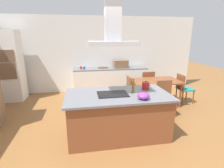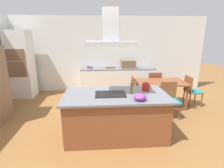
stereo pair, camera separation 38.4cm
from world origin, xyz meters
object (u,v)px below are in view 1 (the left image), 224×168
(tea_kettle, at_px, (146,86))
(chair_facing_island, at_px, (165,95))
(countertop_microwave, at_px, (121,64))
(range_hood, at_px, (113,31))
(coffee_mug_red, at_px, (81,68))
(wall_oven_stack, at_px, (10,66))
(cutting_board, at_px, (103,68))
(coffee_mug_blue, at_px, (84,68))
(chair_at_left_end, at_px, (125,90))
(chair_at_right_end, at_px, (183,87))
(olive_oil_bottle, at_px, (133,87))
(mixing_bowl, at_px, (143,96))
(cooktop, at_px, (113,94))
(chair_facing_back_wall, at_px, (147,82))
(dining_table, at_px, (155,83))

(tea_kettle, distance_m, chair_facing_island, 1.10)
(countertop_microwave, height_order, range_hood, range_hood)
(tea_kettle, height_order, coffee_mug_red, tea_kettle)
(coffee_mug_red, relative_size, wall_oven_stack, 0.04)
(countertop_microwave, distance_m, chair_facing_island, 2.27)
(tea_kettle, relative_size, cutting_board, 0.61)
(coffee_mug_blue, relative_size, range_hood, 0.10)
(chair_facing_island, bearing_deg, chair_at_left_end, 143.99)
(chair_facing_island, bearing_deg, chair_at_right_end, 36.01)
(olive_oil_bottle, distance_m, coffee_mug_blue, 2.92)
(coffee_mug_red, xyz_separation_m, range_hood, (0.61, -2.88, 1.16))
(chair_at_left_end, bearing_deg, range_hood, -113.68)
(coffee_mug_red, distance_m, chair_facing_island, 3.04)
(olive_oil_bottle, xyz_separation_m, mixing_bowl, (0.07, -0.41, -0.06))
(tea_kettle, xyz_separation_m, countertop_microwave, (0.05, 2.68, 0.06))
(coffee_mug_blue, height_order, range_hood, range_hood)
(cooktop, bearing_deg, mixing_bowl, -36.13)
(mixing_bowl, xyz_separation_m, range_hood, (-0.51, 0.37, 1.14))
(countertop_microwave, xyz_separation_m, chair_facing_back_wall, (0.75, -0.75, -0.53))
(tea_kettle, height_order, chair_facing_island, tea_kettle)
(countertop_microwave, xyz_separation_m, dining_table, (0.75, -1.42, -0.37))
(mixing_bowl, distance_m, cutting_board, 3.32)
(chair_facing_back_wall, distance_m, chair_facing_island, 1.33)
(mixing_bowl, bearing_deg, coffee_mug_red, 108.91)
(countertop_microwave, xyz_separation_m, chair_at_right_end, (1.66, -1.42, -0.53))
(mixing_bowl, relative_size, coffee_mug_blue, 2.54)
(coffee_mug_red, xyz_separation_m, wall_oven_stack, (-2.18, -0.24, 0.16))
(coffee_mug_blue, bearing_deg, chair_at_left_end, -49.71)
(dining_table, bearing_deg, range_hood, -136.78)
(tea_kettle, bearing_deg, range_hood, -165.31)
(coffee_mug_blue, bearing_deg, mixing_bowl, -72.44)
(olive_oil_bottle, relative_size, chair_at_right_end, 0.32)
(wall_oven_stack, bearing_deg, cutting_board, 5.45)
(olive_oil_bottle, xyz_separation_m, wall_oven_stack, (-3.23, 2.61, 0.08))
(dining_table, bearing_deg, tea_kettle, -122.17)
(coffee_mug_blue, xyz_separation_m, wall_oven_stack, (-2.29, -0.16, 0.16))
(chair_facing_island, relative_size, range_hood, 0.99)
(tea_kettle, distance_m, countertop_microwave, 2.68)
(cooktop, height_order, mixing_bowl, mixing_bowl)
(cooktop, distance_m, wall_oven_stack, 3.85)
(mixing_bowl, relative_size, wall_oven_stack, 0.10)
(coffee_mug_red, relative_size, chair_facing_island, 0.10)
(olive_oil_bottle, relative_size, coffee_mug_red, 3.13)
(coffee_mug_blue, bearing_deg, tea_kettle, -64.20)
(chair_facing_back_wall, height_order, chair_facing_island, same)
(countertop_microwave, relative_size, chair_facing_back_wall, 0.56)
(coffee_mug_red, relative_size, chair_at_right_end, 0.10)
(coffee_mug_red, xyz_separation_m, cutting_board, (0.79, 0.05, -0.04))
(coffee_mug_red, bearing_deg, cooktop, -78.10)
(cutting_board, relative_size, dining_table, 0.24)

